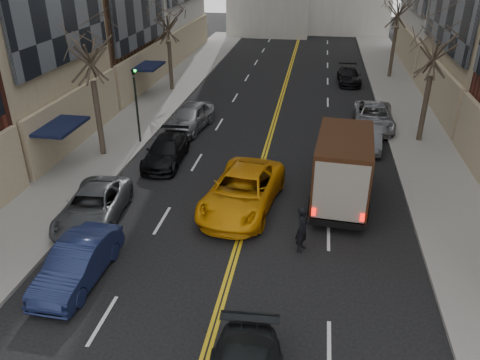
# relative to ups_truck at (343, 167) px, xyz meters

# --- Properties ---
(sidewalk_left) EXTENTS (4.00, 66.00, 0.15)m
(sidewalk_left) POSITION_rel_ups_truck_xyz_m (-12.99, 9.98, -1.60)
(sidewalk_left) COLOR slate
(sidewalk_left) RESTS_ON ground
(sidewalk_right) EXTENTS (4.00, 66.00, 0.15)m
(sidewalk_right) POSITION_rel_ups_truck_xyz_m (5.01, 9.98, -1.60)
(sidewalk_right) COLOR slate
(sidewalk_right) RESTS_ON ground
(tree_lf_mid) EXTENTS (3.20, 3.20, 8.91)m
(tree_lf_mid) POSITION_rel_ups_truck_xyz_m (-12.79, 2.98, 4.92)
(tree_lf_mid) COLOR #382D23
(tree_lf_mid) RESTS_ON sidewalk_left
(tree_lf_far) EXTENTS (3.20, 3.20, 8.12)m
(tree_lf_far) POSITION_rel_ups_truck_xyz_m (-12.79, 15.98, 4.35)
(tree_lf_far) COLOR #382D23
(tree_lf_far) RESTS_ON sidewalk_left
(tree_rt_mid) EXTENTS (3.20, 3.20, 8.32)m
(tree_rt_mid) POSITION_rel_ups_truck_xyz_m (4.81, 7.98, 4.49)
(tree_rt_mid) COLOR #382D23
(tree_rt_mid) RESTS_ON sidewalk_right
(traffic_signal) EXTENTS (0.29, 0.26, 4.70)m
(traffic_signal) POSITION_rel_ups_truck_xyz_m (-11.39, 4.98, 1.14)
(traffic_signal) COLOR black
(traffic_signal) RESTS_ON sidewalk_left
(ups_truck) EXTENTS (2.82, 6.22, 3.32)m
(ups_truck) POSITION_rel_ups_truck_xyz_m (0.00, 0.00, 0.00)
(ups_truck) COLOR black
(ups_truck) RESTS_ON ground
(taxi) EXTENTS (3.52, 6.34, 1.68)m
(taxi) POSITION_rel_ups_truck_xyz_m (-4.29, -1.38, -0.84)
(taxi) COLOR orange
(taxi) RESTS_ON ground
(pedestrian) EXTENTS (0.65, 0.80, 1.90)m
(pedestrian) POSITION_rel_ups_truck_xyz_m (-1.54, -4.19, -0.72)
(pedestrian) COLOR black
(pedestrian) RESTS_ON ground
(parked_lf_b) EXTENTS (1.63, 4.39, 1.43)m
(parked_lf_b) POSITION_rel_ups_truck_xyz_m (-9.09, -7.26, -0.96)
(parked_lf_b) COLOR #121939
(parked_lf_b) RESTS_ON ground
(parked_lf_c) EXTENTS (2.78, 5.15, 1.37)m
(parked_lf_c) POSITION_rel_ups_truck_xyz_m (-10.29, -3.50, -0.99)
(parked_lf_c) COLOR #45484C
(parked_lf_c) RESTS_ON ground
(parked_lf_d) EXTENTS (2.06, 4.64, 1.32)m
(parked_lf_d) POSITION_rel_ups_truck_xyz_m (-9.09, 2.75, -1.01)
(parked_lf_d) COLOR black
(parked_lf_d) RESTS_ON ground
(parked_lf_e) EXTENTS (2.53, 5.00, 1.63)m
(parked_lf_e) POSITION_rel_ups_truck_xyz_m (-9.09, 7.79, -0.86)
(parked_lf_e) COLOR #98999F
(parked_lf_e) RESTS_ON ground
(parked_rt_a) EXTENTS (1.65, 4.03, 1.30)m
(parked_rt_a) POSITION_rel_ups_truck_xyz_m (1.78, 6.71, -1.03)
(parked_rt_a) COLOR #53565B
(parked_rt_a) RESTS_ON ground
(parked_rt_b) EXTENTS (2.61, 5.35, 1.46)m
(parked_rt_b) POSITION_rel_ups_truck_xyz_m (2.31, 10.05, -0.94)
(parked_rt_b) COLOR #A1A2A8
(parked_rt_b) RESTS_ON ground
(parked_rt_c) EXTENTS (1.97, 4.49, 1.28)m
(parked_rt_c) POSITION_rel_ups_truck_xyz_m (1.22, 20.59, -1.03)
(parked_rt_c) COLOR black
(parked_rt_c) RESTS_ON ground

